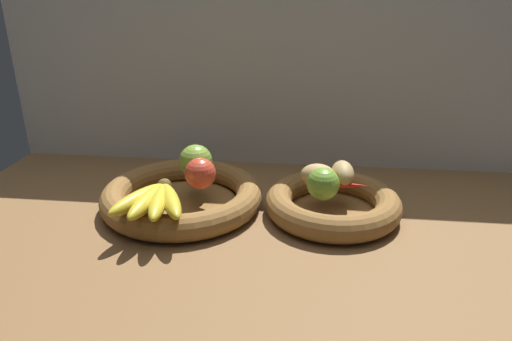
{
  "coord_description": "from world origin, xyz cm",
  "views": [
    {
      "loc": [
        8.54,
        -89.66,
        46.2
      ],
      "look_at": [
        -1.59,
        -0.31,
        9.51
      ],
      "focal_mm": 32.93,
      "sensor_mm": 36.0,
      "label": 1
    }
  ],
  "objects": [
    {
      "name": "ground_plane",
      "position": [
        0.0,
        0.0,
        -1.5
      ],
      "size": [
        140.0,
        90.0,
        3.0
      ],
      "primitive_type": "cube",
      "color": "brown"
    },
    {
      "name": "back_wall",
      "position": [
        0.0,
        30.0,
        27.5
      ],
      "size": [
        140.0,
        3.0,
        55.0
      ],
      "color": "silver",
      "rests_on": "ground_plane"
    },
    {
      "name": "fruit_bowl_left",
      "position": [
        -17.76,
        -0.31,
        2.57
      ],
      "size": [
        34.7,
        34.7,
        5.51
      ],
      "color": "brown",
      "rests_on": "ground_plane"
    },
    {
      "name": "fruit_bowl_right",
      "position": [
        14.59,
        -0.31,
        2.59
      ],
      "size": [
        28.36,
        28.36,
        5.51
      ],
      "color": "brown",
      "rests_on": "ground_plane"
    },
    {
      "name": "apple_green_back",
      "position": [
        -15.43,
        4.36,
        9.19
      ],
      "size": [
        7.36,
        7.36,
        7.36
      ],
      "primitive_type": "sphere",
      "color": "#7AA338",
      "rests_on": "fruit_bowl_left"
    },
    {
      "name": "apple_red_right",
      "position": [
        -13.12,
        -1.48,
        8.79
      ],
      "size": [
        6.57,
        6.57,
        6.57
      ],
      "primitive_type": "sphere",
      "color": "#CC422D",
      "rests_on": "fruit_bowl_left"
    },
    {
      "name": "banana_bunch_front",
      "position": [
        -19.89,
        -11.57,
        7.14
      ],
      "size": [
        15.6,
        16.63,
        3.27
      ],
      "color": "gold",
      "rests_on": "fruit_bowl_left"
    },
    {
      "name": "potato_back",
      "position": [
        16.44,
        3.78,
        8.05
      ],
      "size": [
        5.42,
        8.65,
        5.1
      ],
      "primitive_type": "ellipsoid",
      "rotation": [
        0.0,
        0.0,
        1.65
      ],
      "color": "tan",
      "rests_on": "fruit_bowl_right"
    },
    {
      "name": "potato_oblong",
      "position": [
        11.25,
        2.29,
        7.94
      ],
      "size": [
        7.75,
        6.19,
        4.88
      ],
      "primitive_type": "ellipsoid",
      "rotation": [
        0.0,
        0.0,
        3.06
      ],
      "color": "tan",
      "rests_on": "fruit_bowl_right"
    },
    {
      "name": "lime_near",
      "position": [
        12.19,
        -3.91,
        8.76
      ],
      "size": [
        6.51,
        6.51,
        6.51
      ],
      "primitive_type": "sphere",
      "color": "#6B9E33",
      "rests_on": "fruit_bowl_right"
    },
    {
      "name": "chili_pepper",
      "position": [
        16.53,
        0.71,
        6.69
      ],
      "size": [
        10.93,
        2.69,
        2.37
      ],
      "primitive_type": "cone",
      "rotation": [
        0.0,
        1.57,
        0.03
      ],
      "color": "red",
      "rests_on": "fruit_bowl_right"
    }
  ]
}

